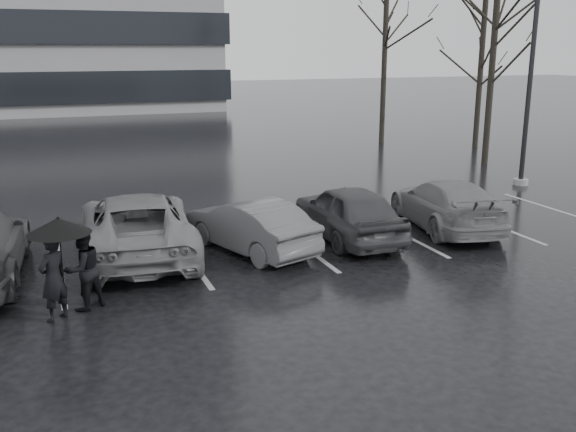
{
  "coord_description": "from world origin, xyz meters",
  "views": [
    {
      "loc": [
        -5.07,
        -11.74,
        4.7
      ],
      "look_at": [
        -0.21,
        1.0,
        1.1
      ],
      "focal_mm": 40.0,
      "sensor_mm": 36.0,
      "label": 1
    }
  ],
  "objects_px": {
    "tree_east": "(492,65)",
    "car_west_b": "(137,225)",
    "lamp_post": "(532,58)",
    "car_west_a": "(250,225)",
    "tree_ne": "(480,73)",
    "tree_north": "(384,57)",
    "car_east": "(446,204)",
    "pedestrian_right": "(83,269)",
    "pedestrian_left": "(53,278)",
    "car_main": "(348,212)"
  },
  "relations": [
    {
      "from": "pedestrian_right",
      "to": "tree_east",
      "type": "relative_size",
      "value": 0.2
    },
    {
      "from": "tree_east",
      "to": "tree_ne",
      "type": "xyz_separation_m",
      "value": [
        2.5,
        4.0,
        -0.5
      ]
    },
    {
      "from": "car_main",
      "to": "tree_ne",
      "type": "bearing_deg",
      "value": -136.16
    },
    {
      "from": "car_west_a",
      "to": "car_east",
      "type": "relative_size",
      "value": 0.84
    },
    {
      "from": "tree_east",
      "to": "tree_north",
      "type": "height_order",
      "value": "tree_north"
    },
    {
      "from": "car_main",
      "to": "car_east",
      "type": "relative_size",
      "value": 0.91
    },
    {
      "from": "car_west_b",
      "to": "lamp_post",
      "type": "height_order",
      "value": "lamp_post"
    },
    {
      "from": "lamp_post",
      "to": "tree_north",
      "type": "bearing_deg",
      "value": 87.34
    },
    {
      "from": "car_west_a",
      "to": "tree_east",
      "type": "relative_size",
      "value": 0.47
    },
    {
      "from": "lamp_post",
      "to": "tree_east",
      "type": "height_order",
      "value": "lamp_post"
    },
    {
      "from": "car_east",
      "to": "pedestrian_left",
      "type": "distance_m",
      "value": 10.29
    },
    {
      "from": "tree_east",
      "to": "car_west_b",
      "type": "bearing_deg",
      "value": -154.69
    },
    {
      "from": "tree_east",
      "to": "tree_ne",
      "type": "distance_m",
      "value": 4.74
    },
    {
      "from": "car_west_b",
      "to": "car_east",
      "type": "distance_m",
      "value": 8.06
    },
    {
      "from": "car_west_b",
      "to": "tree_north",
      "type": "xyz_separation_m",
      "value": [
        14.26,
        14.21,
        3.51
      ]
    },
    {
      "from": "car_main",
      "to": "car_west_b",
      "type": "relative_size",
      "value": 0.77
    },
    {
      "from": "car_west_b",
      "to": "tree_north",
      "type": "relative_size",
      "value": 0.63
    },
    {
      "from": "car_east",
      "to": "pedestrian_left",
      "type": "relative_size",
      "value": 2.89
    },
    {
      "from": "car_east",
      "to": "tree_north",
      "type": "distance_m",
      "value": 16.39
    },
    {
      "from": "pedestrian_right",
      "to": "tree_ne",
      "type": "height_order",
      "value": "tree_ne"
    },
    {
      "from": "car_main",
      "to": "tree_north",
      "type": "relative_size",
      "value": 0.48
    },
    {
      "from": "pedestrian_right",
      "to": "tree_ne",
      "type": "xyz_separation_m",
      "value": [
        19.12,
        14.06,
        2.72
      ]
    },
    {
      "from": "car_east",
      "to": "tree_north",
      "type": "xyz_separation_m",
      "value": [
        6.21,
        14.74,
        3.6
      ]
    },
    {
      "from": "car_east",
      "to": "tree_ne",
      "type": "bearing_deg",
      "value": -119.32
    },
    {
      "from": "car_west_b",
      "to": "car_east",
      "type": "bearing_deg",
      "value": -178.63
    },
    {
      "from": "lamp_post",
      "to": "tree_north",
      "type": "xyz_separation_m",
      "value": [
        0.51,
        10.98,
        -0.1
      ]
    },
    {
      "from": "car_main",
      "to": "tree_ne",
      "type": "height_order",
      "value": "tree_ne"
    },
    {
      "from": "car_west_a",
      "to": "pedestrian_left",
      "type": "distance_m",
      "value": 5.13
    },
    {
      "from": "car_east",
      "to": "tree_ne",
      "type": "relative_size",
      "value": 0.64
    },
    {
      "from": "car_east",
      "to": "tree_east",
      "type": "distance_m",
      "value": 11.09
    },
    {
      "from": "tree_ne",
      "to": "tree_north",
      "type": "xyz_separation_m",
      "value": [
        -3.5,
        3.0,
        0.75
      ]
    },
    {
      "from": "car_main",
      "to": "car_west_b",
      "type": "xyz_separation_m",
      "value": [
        -5.14,
        0.51,
        0.04
      ]
    },
    {
      "from": "pedestrian_left",
      "to": "lamp_post",
      "type": "distance_m",
      "value": 17.28
    },
    {
      "from": "pedestrian_right",
      "to": "tree_north",
      "type": "relative_size",
      "value": 0.18
    },
    {
      "from": "car_west_b",
      "to": "tree_east",
      "type": "height_order",
      "value": "tree_east"
    },
    {
      "from": "car_main",
      "to": "lamp_post",
      "type": "bearing_deg",
      "value": -155.54
    },
    {
      "from": "car_west_a",
      "to": "car_east",
      "type": "height_order",
      "value": "car_east"
    },
    {
      "from": "car_west_b",
      "to": "tree_ne",
      "type": "distance_m",
      "value": 21.18
    },
    {
      "from": "car_west_a",
      "to": "car_east",
      "type": "xyz_separation_m",
      "value": [
        5.51,
        0.07,
        0.03
      ]
    },
    {
      "from": "pedestrian_right",
      "to": "tree_east",
      "type": "xyz_separation_m",
      "value": [
        16.62,
        10.06,
        3.22
      ]
    },
    {
      "from": "pedestrian_left",
      "to": "tree_ne",
      "type": "distance_m",
      "value": 24.51
    },
    {
      "from": "car_main",
      "to": "pedestrian_right",
      "type": "relative_size",
      "value": 2.63
    },
    {
      "from": "car_west_a",
      "to": "car_west_b",
      "type": "height_order",
      "value": "car_west_b"
    },
    {
      "from": "car_west_b",
      "to": "pedestrian_left",
      "type": "relative_size",
      "value": 3.41
    },
    {
      "from": "car_main",
      "to": "pedestrian_left",
      "type": "xyz_separation_m",
      "value": [
        -7.03,
        -2.68,
        0.08
      ]
    },
    {
      "from": "car_east",
      "to": "tree_ne",
      "type": "xyz_separation_m",
      "value": [
        9.71,
        11.74,
        2.85
      ]
    },
    {
      "from": "car_west_a",
      "to": "tree_east",
      "type": "distance_m",
      "value": 15.3
    },
    {
      "from": "pedestrian_left",
      "to": "tree_ne",
      "type": "relative_size",
      "value": 0.22
    },
    {
      "from": "car_west_a",
      "to": "tree_ne",
      "type": "relative_size",
      "value": 0.54
    },
    {
      "from": "tree_east",
      "to": "car_east",
      "type": "bearing_deg",
      "value": -132.98
    }
  ]
}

